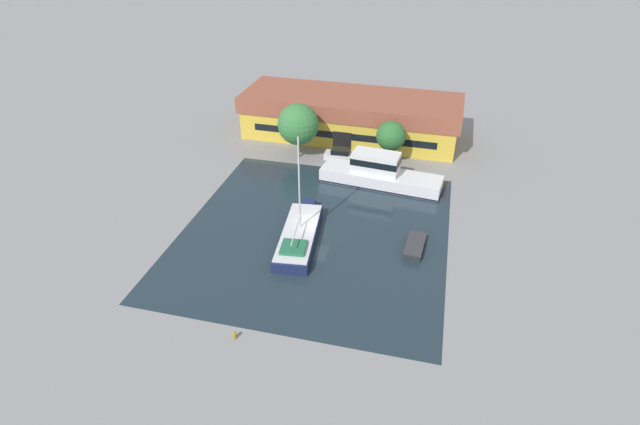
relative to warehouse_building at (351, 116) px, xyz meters
name	(u,v)px	position (x,y,z in m)	size (l,w,h in m)	color
ground_plane	(315,232)	(1.17, -23.98, -2.87)	(440.00, 440.00, 0.00)	gray
water_canal	(315,232)	(1.17, -23.98, -2.87)	(25.50, 27.70, 0.01)	#1E2D38
warehouse_building	(351,116)	(0.00, 0.00, 0.00)	(29.20, 10.83, 5.67)	gold
quay_tree_near_building	(391,136)	(6.29, -7.22, 0.76)	(3.57, 3.57, 5.43)	brown
quay_tree_by_water	(298,124)	(-5.01, -8.12, 1.49)	(5.07, 5.07, 6.90)	brown
parked_car	(341,155)	(0.47, -8.07, -2.05)	(4.28, 1.84, 1.63)	silver
sailboat_moored	(299,235)	(0.07, -25.64, -2.24)	(4.27, 11.66, 10.41)	#19234C
motor_cruiser	(379,173)	(5.81, -12.84, -1.50)	(14.10, 5.08, 3.84)	white
small_dinghy	(415,246)	(10.91, -24.47, -2.52)	(1.88, 4.12, 0.68)	#23282D
mooring_bollard	(234,335)	(-1.13, -38.95, -2.52)	(0.31, 0.31, 0.68)	olive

